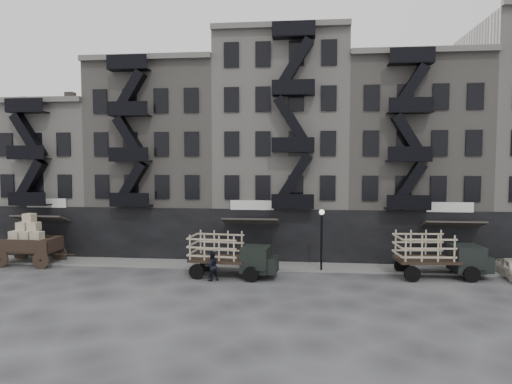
# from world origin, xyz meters

# --- Properties ---
(ground) EXTENTS (140.00, 140.00, 0.00)m
(ground) POSITION_xyz_m (0.00, 0.00, 0.00)
(ground) COLOR #38383A
(ground) RESTS_ON ground
(sidewalk) EXTENTS (55.00, 2.50, 0.15)m
(sidewalk) POSITION_xyz_m (0.00, 3.75, 0.07)
(sidewalk) COLOR slate
(sidewalk) RESTS_ON ground
(building_west) EXTENTS (10.00, 11.35, 13.20)m
(building_west) POSITION_xyz_m (-20.00, 9.83, 6.00)
(building_west) COLOR #A4A097
(building_west) RESTS_ON ground
(building_midwest) EXTENTS (10.00, 11.35, 16.20)m
(building_midwest) POSITION_xyz_m (-10.00, 9.83, 7.50)
(building_midwest) COLOR slate
(building_midwest) RESTS_ON ground
(building_center) EXTENTS (10.00, 11.35, 18.20)m
(building_center) POSITION_xyz_m (-0.00, 9.82, 8.50)
(building_center) COLOR #A4A097
(building_center) RESTS_ON ground
(building_mideast) EXTENTS (10.00, 11.35, 16.20)m
(building_mideast) POSITION_xyz_m (10.00, 9.83, 7.50)
(building_mideast) COLOR slate
(building_mideast) RESTS_ON ground
(lamp_post) EXTENTS (0.36, 0.36, 4.28)m
(lamp_post) POSITION_xyz_m (3.00, 2.60, 2.78)
(lamp_post) COLOR black
(lamp_post) RESTS_ON ground
(wagon) EXTENTS (4.43, 2.50, 3.68)m
(wagon) POSITION_xyz_m (-18.12, 2.60, 2.10)
(wagon) COLOR black
(wagon) RESTS_ON ground
(stake_truck_west) EXTENTS (5.84, 2.81, 2.84)m
(stake_truck_west) POSITION_xyz_m (-2.93, 0.78, 1.62)
(stake_truck_west) COLOR black
(stake_truck_west) RESTS_ON ground
(stake_truck_east) EXTENTS (6.04, 2.85, 2.95)m
(stake_truck_east) POSITION_xyz_m (10.52, 1.93, 1.68)
(stake_truck_east) COLOR black
(stake_truck_east) RESTS_ON ground
(pedestrian_mid) EXTENTS (1.15, 1.09, 1.88)m
(pedestrian_mid) POSITION_xyz_m (-3.96, -0.39, 0.94)
(pedestrian_mid) COLOR black
(pedestrian_mid) RESTS_ON ground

